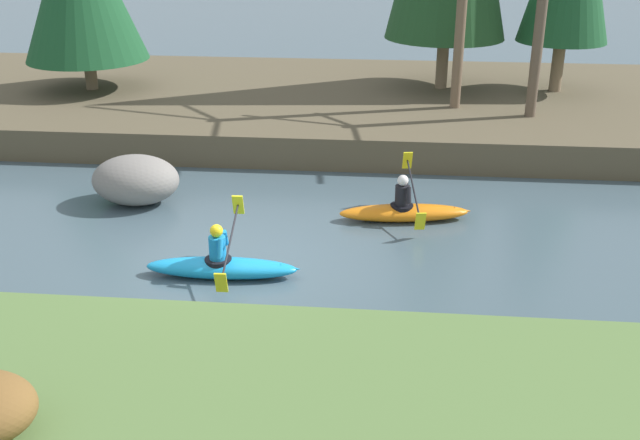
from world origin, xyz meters
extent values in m
plane|color=#425660|center=(0.00, 0.00, 0.00)|extent=(90.00, 90.00, 0.00)
cube|color=brown|center=(0.00, 10.43, 0.41)|extent=(44.00, 10.04, 0.83)
cylinder|color=#7A664C|center=(-6.42, 10.00, 1.29)|extent=(0.36, 0.36, 0.92)
cylinder|color=#7A664C|center=(4.28, 11.20, 1.59)|extent=(0.36, 0.36, 1.53)
cylinder|color=#7A664C|center=(7.71, 11.11, 1.57)|extent=(0.36, 0.36, 1.49)
cylinder|color=brown|center=(6.49, 8.07, 3.03)|extent=(0.28, 0.28, 4.40)
ellipsoid|color=orange|center=(3.11, 2.52, 0.17)|extent=(2.76, 0.96, 0.34)
cone|color=orange|center=(4.34, 2.69, 0.19)|extent=(0.37, 0.25, 0.20)
cylinder|color=black|center=(3.06, 2.51, 0.31)|extent=(0.54, 0.54, 0.08)
cylinder|color=black|center=(3.06, 2.51, 0.56)|extent=(0.34, 0.34, 0.42)
sphere|color=white|center=(3.06, 2.51, 0.89)|extent=(0.26, 0.26, 0.23)
cylinder|color=black|center=(3.12, 2.76, 0.65)|extent=(0.12, 0.24, 0.35)
cylinder|color=black|center=(3.19, 2.29, 0.65)|extent=(0.12, 0.24, 0.35)
cylinder|color=black|center=(3.29, 2.54, 0.69)|extent=(0.30, 1.90, 0.65)
cube|color=yellow|center=(3.16, 3.49, 1.00)|extent=(0.22, 0.18, 0.41)
cube|color=yellow|center=(3.41, 1.60, 0.38)|extent=(0.22, 0.18, 0.41)
ellipsoid|color=#1993D6|center=(-0.14, -0.35, 0.17)|extent=(2.72, 0.69, 0.34)
cone|color=#1993D6|center=(1.10, -0.31, 0.19)|extent=(0.36, 0.21, 0.20)
cylinder|color=black|center=(-0.19, -0.35, 0.31)|extent=(0.50, 0.50, 0.08)
cylinder|color=#1984CC|center=(-0.19, -0.35, 0.56)|extent=(0.31, 0.31, 0.42)
sphere|color=yellow|center=(-0.19, -0.35, 0.89)|extent=(0.24, 0.24, 0.23)
cylinder|color=#1984CC|center=(-0.10, -0.11, 0.65)|extent=(0.10, 0.23, 0.35)
cylinder|color=#1984CC|center=(-0.08, -0.59, 0.65)|extent=(0.10, 0.23, 0.35)
cylinder|color=black|center=(0.04, -0.35, 0.69)|extent=(0.10, 1.91, 0.65)
cube|color=yellow|center=(0.01, 0.60, 1.00)|extent=(0.21, 0.17, 0.41)
cube|color=yellow|center=(0.07, -1.30, 0.38)|extent=(0.21, 0.17, 0.41)
ellipsoid|color=gray|center=(-2.75, 2.94, 0.54)|extent=(1.92, 1.50, 1.08)
camera|label=1|loc=(2.74, -12.00, 6.18)|focal=42.00mm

